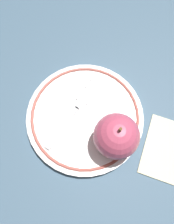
# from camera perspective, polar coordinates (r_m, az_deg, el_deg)

# --- Properties ---
(ground_plane) EXTENTS (2.00, 2.00, 0.00)m
(ground_plane) POSITION_cam_1_polar(r_m,az_deg,el_deg) (0.46, -0.29, -3.95)
(ground_plane) COLOR #3A5266
(plate) EXTENTS (0.24, 0.24, 0.02)m
(plate) POSITION_cam_1_polar(r_m,az_deg,el_deg) (0.46, 0.00, -1.19)
(plate) COLOR white
(plate) RESTS_ON ground_plane
(apple_red_whole) EXTENTS (0.08, 0.08, 0.09)m
(apple_red_whole) POSITION_cam_1_polar(r_m,az_deg,el_deg) (0.40, 7.69, -6.26)
(apple_red_whole) COLOR #B6445E
(apple_red_whole) RESTS_ON plate
(fork) EXTENTS (0.13, 0.16, 0.00)m
(fork) POSITION_cam_1_polar(r_m,az_deg,el_deg) (0.45, -3.80, -0.53)
(fork) COLOR silver
(fork) RESTS_ON plate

